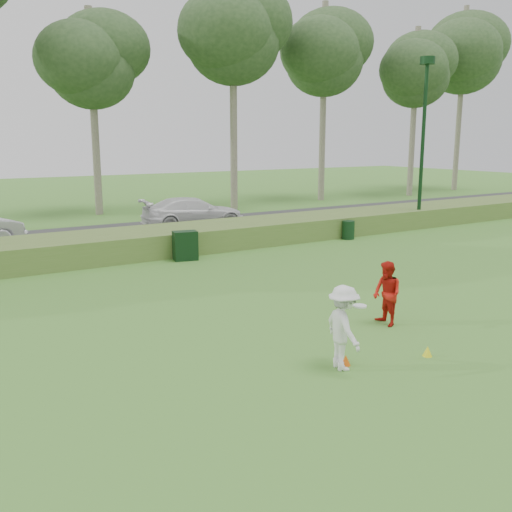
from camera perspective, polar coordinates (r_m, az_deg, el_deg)
ground at (r=12.51m, az=9.92°, el=-9.01°), size 120.00×120.00×0.00m
reed_strip at (r=22.44m, az=-10.94°, el=1.38°), size 80.00×3.00×0.90m
park_road at (r=27.17m, az=-14.76°, el=2.08°), size 80.00×6.00×0.06m
lamp_post at (r=29.45m, az=16.50°, el=13.58°), size 0.70×0.70×8.18m
tree_4 at (r=34.83m, az=-16.17°, el=18.19°), size 6.24×6.24×11.50m
tree_5 at (r=36.43m, az=-2.32°, el=21.30°), size 7.28×7.28×14.00m
tree_6 at (r=41.91m, az=6.84°, el=19.44°), size 7.02×7.02×13.50m
tree_7 at (r=46.51m, az=15.70°, el=17.39°), size 6.50×6.50×12.50m
tree_8 at (r=52.91m, az=20.03°, el=18.45°), size 8.06×8.06×15.00m
player_white at (r=11.11m, az=8.73°, el=-7.10°), size 0.95×1.18×1.66m
player_red at (r=13.89m, az=12.96°, el=-3.70°), size 0.70×0.84×1.54m
cone_orange at (r=11.52m, az=8.96°, el=-10.25°), size 0.19×0.19×0.21m
cone_yellow at (r=12.34m, az=16.77°, el=-9.10°), size 0.20×0.20×0.22m
utility_cabinet at (r=20.99m, az=-7.09°, el=1.04°), size 0.95×0.69×1.07m
trash_bin at (r=25.55m, az=9.21°, el=2.59°), size 0.72×0.72×0.82m
car_right at (r=28.38m, az=-6.29°, el=4.36°), size 5.33×2.78×1.48m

